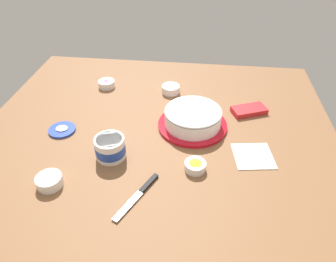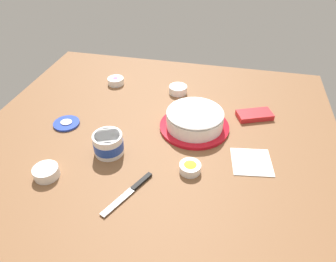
{
  "view_description": "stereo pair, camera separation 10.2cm",
  "coord_description": "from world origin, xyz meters",
  "views": [
    {
      "loc": [
        -0.17,
        0.95,
        0.83
      ],
      "look_at": [
        -0.05,
        -0.05,
        0.04
      ],
      "focal_mm": 33.02,
      "sensor_mm": 36.0,
      "label": 1
    },
    {
      "loc": [
        -0.27,
        0.94,
        0.83
      ],
      "look_at": [
        -0.05,
        -0.05,
        0.04
      ],
      "focal_mm": 33.02,
      "sensor_mm": 36.0,
      "label": 2
    }
  ],
  "objects": [
    {
      "name": "ground_plane",
      "position": [
        0.0,
        0.0,
        0.0
      ],
      "size": [
        1.54,
        1.54,
        0.0
      ],
      "primitive_type": "plane",
      "color": "brown"
    },
    {
      "name": "frosted_cake",
      "position": [
        -0.15,
        -0.14,
        0.05
      ],
      "size": [
        0.3,
        0.3,
        0.1
      ],
      "color": "red",
      "rests_on": "ground_plane"
    },
    {
      "name": "frosting_tub",
      "position": [
        0.15,
        0.09,
        0.04
      ],
      "size": [
        0.12,
        0.12,
        0.09
      ],
      "color": "white",
      "rests_on": "ground_plane"
    },
    {
      "name": "frosting_tub_lid",
      "position": [
        0.41,
        -0.04,
        0.01
      ],
      "size": [
        0.11,
        0.11,
        0.02
      ],
      "color": "#233DAD",
      "rests_on": "ground_plane"
    },
    {
      "name": "spreading_knife",
      "position": [
        0.01,
        0.26,
        0.01
      ],
      "size": [
        0.12,
        0.22,
        0.01
      ],
      "color": "silver",
      "rests_on": "ground_plane"
    },
    {
      "name": "sprinkle_bowl_green",
      "position": [
        0.33,
        0.26,
        0.02
      ],
      "size": [
        0.09,
        0.09,
        0.04
      ],
      "color": "white",
      "rests_on": "ground_plane"
    },
    {
      "name": "sprinkle_bowl_yellow",
      "position": [
        -0.17,
        0.13,
        0.02
      ],
      "size": [
        0.08,
        0.08,
        0.04
      ],
      "color": "white",
      "rests_on": "ground_plane"
    },
    {
      "name": "sprinkle_bowl_orange",
      "position": [
        -0.02,
        -0.42,
        0.02
      ],
      "size": [
        0.09,
        0.09,
        0.04
      ],
      "color": "white",
      "rests_on": "ground_plane"
    },
    {
      "name": "sprinkle_bowl_pink",
      "position": [
        0.32,
        -0.44,
        0.02
      ],
      "size": [
        0.09,
        0.09,
        0.04
      ],
      "color": "white",
      "rests_on": "ground_plane"
    },
    {
      "name": "candy_box_lower",
      "position": [
        -0.41,
        -0.28,
        0.01
      ],
      "size": [
        0.18,
        0.13,
        0.03
      ],
      "primitive_type": "cube",
      "rotation": [
        0.0,
        0.0,
        0.39
      ],
      "color": "red",
      "rests_on": "ground_plane"
    },
    {
      "name": "paper_napkin",
      "position": [
        -0.4,
        0.03,
        0.0
      ],
      "size": [
        0.17,
        0.17,
        0.01
      ],
      "primitive_type": "cube",
      "rotation": [
        0.0,
        0.0,
        0.15
      ],
      "color": "white",
      "rests_on": "ground_plane"
    }
  ]
}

